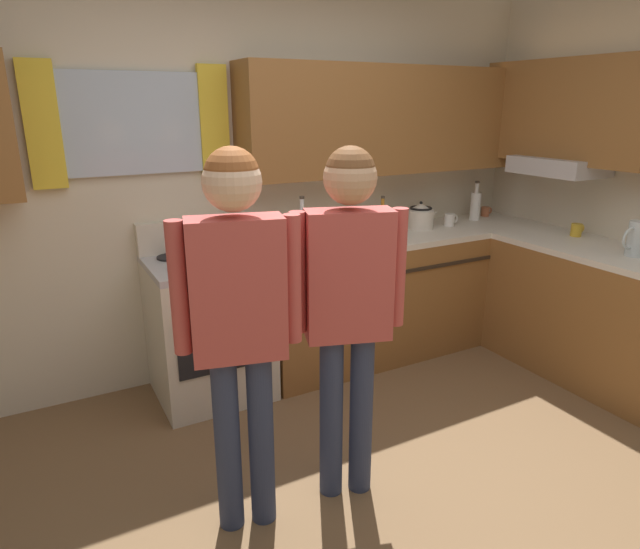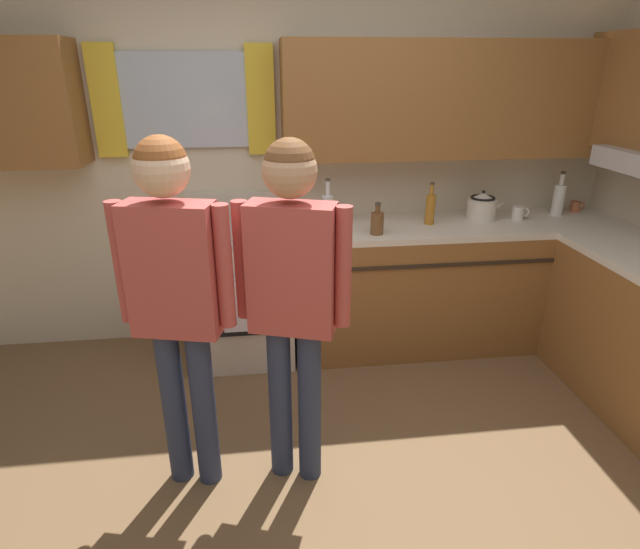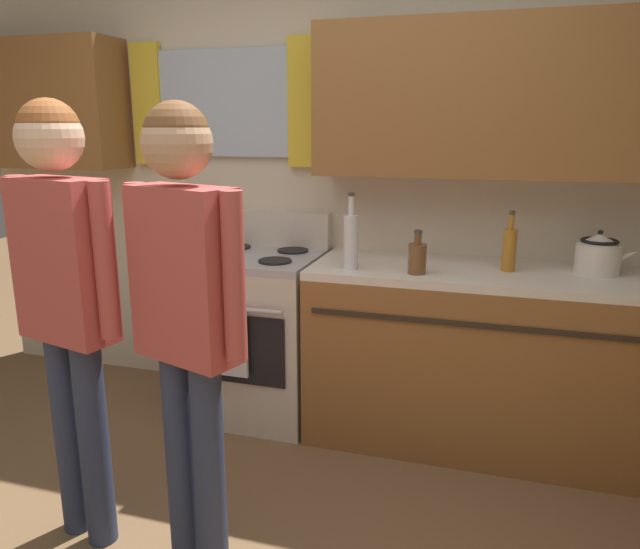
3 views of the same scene
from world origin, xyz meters
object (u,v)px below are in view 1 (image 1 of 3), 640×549
(bottle_squat_brown, at_px, (346,237))
(water_pitcher, at_px, (636,239))
(adult_left, at_px, (238,304))
(cup_terracotta, at_px, (486,211))
(mug_ceramic_white, at_px, (450,220))
(bottle_oil_amber, at_px, (382,221))
(stovetop_kettle, at_px, (421,216))
(bottle_tall_clear, at_px, (302,233))
(stove_oven, at_px, (209,325))
(mug_mustard_yellow, at_px, (577,230))
(bottle_milk_white, at_px, (475,205))
(adult_in_plaid, at_px, (348,289))

(bottle_squat_brown, height_order, water_pitcher, water_pitcher)
(bottle_squat_brown, height_order, adult_left, adult_left)
(cup_terracotta, relative_size, mug_ceramic_white, 0.87)
(bottle_oil_amber, relative_size, adult_left, 0.17)
(stovetop_kettle, bearing_deg, bottle_tall_clear, -167.80)
(stove_oven, bearing_deg, mug_ceramic_white, 0.60)
(stovetop_kettle, distance_m, adult_left, 2.29)
(adult_left, bearing_deg, stove_oven, 79.53)
(stovetop_kettle, relative_size, adult_left, 0.16)
(mug_mustard_yellow, bearing_deg, water_pitcher, -106.31)
(adult_left, bearing_deg, bottle_milk_white, 27.37)
(mug_mustard_yellow, xyz_separation_m, adult_in_plaid, (-2.24, -0.55, 0.09))
(bottle_squat_brown, distance_m, cup_terracotta, 1.62)
(stovetop_kettle, xyz_separation_m, adult_left, (-1.91, -1.25, 0.05))
(stove_oven, xyz_separation_m, bottle_squat_brown, (0.89, -0.18, 0.51))
(bottle_tall_clear, height_order, adult_left, adult_left)
(cup_terracotta, relative_size, water_pitcher, 0.49)
(bottle_tall_clear, height_order, adult_in_plaid, adult_in_plaid)
(cup_terracotta, bearing_deg, bottle_oil_amber, -171.59)
(adult_left, bearing_deg, stovetop_kettle, 33.25)
(stovetop_kettle, xyz_separation_m, water_pitcher, (0.67, -1.25, 0.02))
(bottle_milk_white, height_order, adult_left, adult_left)
(bottle_squat_brown, bearing_deg, adult_in_plaid, -120.68)
(bottle_tall_clear, height_order, mug_ceramic_white, bottle_tall_clear)
(bottle_squat_brown, distance_m, adult_left, 1.51)
(bottle_squat_brown, distance_m, water_pitcher, 1.78)
(bottle_oil_amber, height_order, adult_left, adult_left)
(bottle_milk_white, bearing_deg, stove_oven, -177.45)
(cup_terracotta, distance_m, adult_left, 3.02)
(cup_terracotta, bearing_deg, bottle_squat_brown, -167.43)
(stove_oven, bearing_deg, adult_in_plaid, -77.28)
(bottle_milk_white, relative_size, cup_terracotta, 2.88)
(bottle_squat_brown, xyz_separation_m, bottle_tall_clear, (-0.32, 0.00, 0.06))
(bottle_milk_white, xyz_separation_m, adult_left, (-2.50, -1.29, 0.03))
(bottle_tall_clear, xyz_separation_m, stovetop_kettle, (1.12, 0.24, -0.05))
(bottle_milk_white, xyz_separation_m, stovetop_kettle, (-0.59, -0.04, -0.02))
(stovetop_kettle, distance_m, adult_in_plaid, 1.91)
(stove_oven, height_order, stovetop_kettle, stovetop_kettle)
(bottle_milk_white, bearing_deg, cup_terracotta, 20.18)
(bottle_tall_clear, relative_size, mug_mustard_yellow, 3.05)
(mug_mustard_yellow, bearing_deg, bottle_tall_clear, 165.83)
(adult_left, bearing_deg, bottle_oil_amber, 38.11)
(bottle_milk_white, bearing_deg, bottle_squat_brown, -168.52)
(cup_terracotta, distance_m, mug_mustard_yellow, 0.84)
(bottle_milk_white, bearing_deg, adult_in_plaid, -146.60)
(bottle_milk_white, height_order, mug_ceramic_white, bottle_milk_white)
(bottle_oil_amber, relative_size, mug_mustard_yellow, 2.38)
(mug_mustard_yellow, bearing_deg, stove_oven, 165.09)
(stove_oven, xyz_separation_m, bottle_tall_clear, (0.57, -0.18, 0.57))
(bottle_squat_brown, relative_size, adult_left, 0.12)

